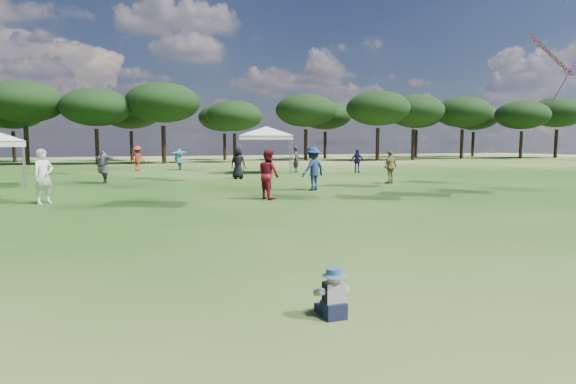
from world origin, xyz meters
name	(u,v)px	position (x,y,z in m)	size (l,w,h in m)	color
tree_line	(150,108)	(2.39, 47.41, 5.42)	(108.78, 17.63, 7.77)	black
tent_right	(266,128)	(7.74, 27.14, 2.89)	(6.37, 6.37, 3.31)	gray
toddler	(333,295)	(0.25, 2.38, 0.25)	(0.38, 0.42, 0.57)	black
festival_crowd	(118,165)	(-1.44, 23.06, 0.84)	(28.49, 21.72, 1.80)	olive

